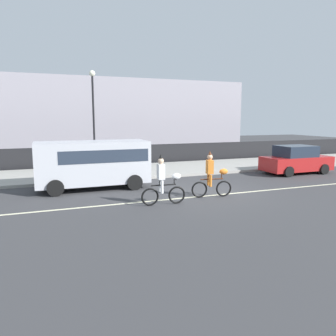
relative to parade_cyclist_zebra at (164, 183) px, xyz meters
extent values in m
plane|color=#38383A|center=(2.37, 1.15, -0.84)|extent=(80.00, 80.00, 0.00)
cube|color=beige|center=(2.37, 0.65, -0.84)|extent=(36.00, 0.14, 0.01)
cube|color=#9E9B93|center=(2.37, 7.65, -0.77)|extent=(60.00, 5.00, 0.15)
cube|color=black|center=(2.37, 10.55, -0.14)|extent=(40.00, 0.08, 1.40)
cube|color=#99939E|center=(-0.80, 19.15, 2.39)|extent=(28.00, 8.00, 6.47)
torus|color=black|center=(0.51, -0.03, -0.51)|extent=(0.67, 0.11, 0.67)
torus|color=black|center=(-0.54, 0.03, -0.51)|extent=(0.67, 0.11, 0.67)
cylinder|color=black|center=(-0.01, 0.00, -0.09)|extent=(0.97, 0.11, 0.05)
cylinder|color=black|center=(-0.16, 0.01, 0.00)|extent=(0.04, 0.04, 0.18)
cylinder|color=black|center=(0.40, -0.02, 0.02)|extent=(0.04, 0.04, 0.23)
cylinder|color=black|center=(0.40, -0.02, 0.14)|extent=(0.06, 0.50, 0.03)
ellipsoid|color=white|center=(0.49, -0.03, 0.21)|extent=(0.37, 0.22, 0.24)
cube|color=white|center=(-0.11, 0.01, 0.42)|extent=(0.26, 0.33, 0.56)
sphere|color=beige|center=(-0.11, 0.01, 0.82)|extent=(0.22, 0.22, 0.22)
cone|color=black|center=(-0.11, 0.01, 1.00)|extent=(0.14, 0.14, 0.16)
cylinder|color=white|center=(-0.12, -0.13, -0.13)|extent=(0.11, 0.11, 0.48)
cylinder|color=white|center=(-0.11, 0.15, -0.13)|extent=(0.11, 0.11, 0.48)
torus|color=black|center=(2.76, 0.33, -0.51)|extent=(0.67, 0.18, 0.67)
torus|color=black|center=(1.73, 0.50, -0.51)|extent=(0.67, 0.18, 0.67)
cylinder|color=#4C2614|center=(2.25, 0.41, -0.09)|extent=(0.96, 0.21, 0.05)
cylinder|color=#4C2614|center=(2.10, 0.44, 0.00)|extent=(0.04, 0.04, 0.18)
cylinder|color=#4C2614|center=(2.66, 0.35, 0.02)|extent=(0.04, 0.04, 0.23)
cylinder|color=#4C2614|center=(2.66, 0.35, 0.14)|extent=(0.11, 0.50, 0.03)
ellipsoid|color=orange|center=(2.74, 0.33, 0.21)|extent=(0.39, 0.26, 0.24)
cube|color=orange|center=(2.15, 0.43, 0.42)|extent=(0.29, 0.35, 0.56)
sphere|color=tan|center=(2.15, 0.43, 0.82)|extent=(0.22, 0.22, 0.22)
cone|color=#4C2614|center=(2.15, 0.43, 1.00)|extent=(0.14, 0.14, 0.16)
cylinder|color=orange|center=(2.12, 0.29, -0.13)|extent=(0.11, 0.11, 0.48)
cylinder|color=orange|center=(2.17, 0.57, -0.13)|extent=(0.11, 0.11, 0.48)
cube|color=silver|center=(-2.06, 3.85, 0.39)|extent=(5.00, 2.00, 1.90)
cube|color=#283342|center=(-1.66, 3.85, 0.74)|extent=(3.90, 2.02, 0.56)
cylinder|color=black|center=(-0.36, 2.85, -0.49)|extent=(0.70, 0.22, 0.70)
cylinder|color=black|center=(-0.36, 4.85, -0.49)|extent=(0.70, 0.22, 0.70)
cylinder|color=black|center=(-3.76, 2.85, -0.49)|extent=(0.70, 0.22, 0.70)
cylinder|color=black|center=(-3.76, 4.85, -0.49)|extent=(0.70, 0.22, 0.70)
cube|color=#AD1E1E|center=(9.72, 3.87, -0.24)|extent=(4.10, 1.72, 0.80)
cube|color=#232D3D|center=(9.62, 3.87, 0.48)|extent=(2.10, 1.58, 0.64)
cylinder|color=black|center=(10.99, 3.01, -0.54)|extent=(0.60, 0.20, 0.60)
cylinder|color=black|center=(10.99, 4.73, -0.54)|extent=(0.60, 0.20, 0.60)
cylinder|color=black|center=(8.45, 3.01, -0.54)|extent=(0.60, 0.20, 0.60)
cylinder|color=black|center=(8.45, 4.73, -0.54)|extent=(0.60, 0.20, 0.60)
cylinder|color=black|center=(-1.22, 8.92, 2.06)|extent=(0.12, 0.12, 5.50)
sphere|color=#EAEACC|center=(-1.22, 8.92, 4.99)|extent=(0.36, 0.36, 0.36)
camera|label=1|loc=(-4.12, -11.25, 2.38)|focal=35.00mm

